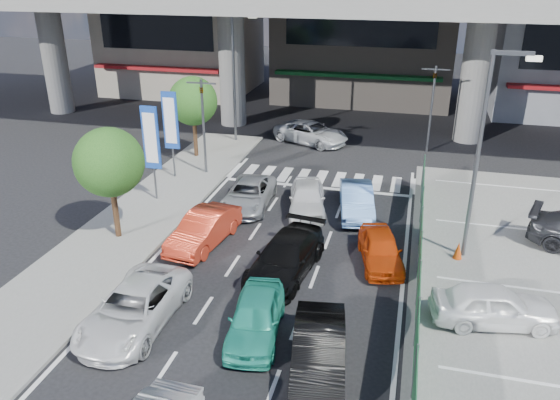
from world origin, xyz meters
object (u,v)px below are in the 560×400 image
(tree_far, at_px, (193,101))
(traffic_cone, at_px, (458,250))
(signboard_near, at_px, (151,141))
(street_lamp_left, at_px, (236,67))
(signboard_far, at_px, (171,123))
(taxi_orange_left, at_px, (204,229))
(crossing_wagon_silver, at_px, (311,133))
(sedan_white_mid_left, at_px, (134,307))
(taxi_teal_mid, at_px, (256,317))
(kei_truck_front_right, at_px, (357,200))
(taxi_orange_right, at_px, (381,249))
(hatch_black_mid_right, at_px, (319,352))
(traffic_light_left, at_px, (202,104))
(sedan_black_mid, at_px, (286,257))
(tree_near, at_px, (109,163))
(wagon_silver_front_left, at_px, (249,194))
(sedan_white_front_mid, at_px, (307,198))
(street_lamp_right, at_px, (485,141))
(parked_sedan_white, at_px, (494,305))
(traffic_light_right, at_px, (434,88))

(tree_far, distance_m, traffic_cone, 17.31)
(signboard_near, bearing_deg, street_lamp_left, 85.01)
(tree_far, bearing_deg, signboard_far, -86.74)
(taxi_orange_left, bearing_deg, crossing_wagon_silver, 91.98)
(sedan_white_mid_left, height_order, taxi_teal_mid, sedan_white_mid_left)
(signboard_near, distance_m, kei_truck_front_right, 9.94)
(street_lamp_left, height_order, taxi_orange_left, street_lamp_left)
(taxi_teal_mid, relative_size, taxi_orange_right, 1.05)
(hatch_black_mid_right, bearing_deg, traffic_light_left, 113.67)
(sedan_black_mid, height_order, taxi_orange_right, sedan_black_mid)
(crossing_wagon_silver, bearing_deg, tree_far, 149.41)
(tree_near, distance_m, wagon_silver_front_left, 6.84)
(sedan_white_front_mid, bearing_deg, taxi_teal_mid, -99.64)
(signboard_far, bearing_deg, crossing_wagon_silver, 53.59)
(street_lamp_right, height_order, taxi_teal_mid, street_lamp_right)
(signboard_far, bearing_deg, taxi_orange_right, -29.13)
(street_lamp_left, distance_m, sedan_white_front_mid, 12.12)
(tree_far, xyz_separation_m, taxi_orange_right, (11.66, -9.89, -2.77))
(taxi_teal_mid, bearing_deg, tree_near, 140.15)
(sedan_white_mid_left, bearing_deg, traffic_light_left, 102.08)
(street_lamp_right, bearing_deg, wagon_silver_front_left, 165.79)
(signboard_far, distance_m, parked_sedan_white, 18.08)
(tree_near, distance_m, taxi_orange_right, 11.22)
(tree_far, xyz_separation_m, parked_sedan_white, (15.46, -12.91, -2.66))
(traffic_light_right, height_order, signboard_far, traffic_light_right)
(signboard_far, bearing_deg, parked_sedan_white, -31.63)
(tree_near, bearing_deg, sedan_white_mid_left, -55.69)
(signboard_far, bearing_deg, tree_near, -85.10)
(wagon_silver_front_left, height_order, crossing_wagon_silver, crossing_wagon_silver)
(taxi_orange_right, bearing_deg, tree_near, 169.86)
(wagon_silver_front_left, bearing_deg, traffic_cone, -20.28)
(kei_truck_front_right, bearing_deg, signboard_far, 157.81)
(tree_near, distance_m, sedan_white_front_mid, 8.92)
(traffic_light_left, relative_size, wagon_silver_front_left, 1.19)
(crossing_wagon_silver, height_order, traffic_cone, crossing_wagon_silver)
(tree_far, bearing_deg, tree_near, -85.64)
(traffic_light_right, height_order, crossing_wagon_silver, traffic_light_right)
(tree_near, distance_m, tree_far, 10.53)
(taxi_teal_mid, xyz_separation_m, traffic_cone, (6.30, 6.44, -0.25))
(hatch_black_mid_right, relative_size, taxi_orange_left, 0.99)
(taxi_orange_left, bearing_deg, tree_near, -165.82)
(street_lamp_right, height_order, taxi_orange_right, street_lamp_right)
(signboard_far, xyz_separation_m, sedan_white_front_mid, (7.75, -2.40, -2.37))
(traffic_light_left, distance_m, parked_sedan_white, 17.63)
(hatch_black_mid_right, xyz_separation_m, taxi_orange_right, (1.18, 6.57, -0.07))
(traffic_light_left, height_order, crossing_wagon_silver, traffic_light_left)
(traffic_cone, bearing_deg, traffic_light_right, 95.46)
(traffic_light_left, xyz_separation_m, tree_near, (-0.80, -8.00, -0.55))
(tree_far, bearing_deg, wagon_silver_front_left, -49.43)
(taxi_orange_left, bearing_deg, sedan_black_mid, -11.96)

